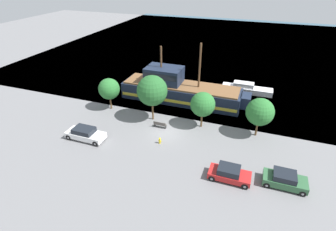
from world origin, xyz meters
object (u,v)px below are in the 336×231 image
Objects in this scene: moored_boat_dockside at (246,89)px; parked_car_curb_front at (229,173)px; parked_car_curb_rear at (285,180)px; bench_promenade_east at (160,125)px; fire_hydrant at (160,140)px; parked_car_curb_mid at (85,134)px; pirate_ship at (179,89)px.

parked_car_curb_front is at bearing -88.92° from moored_boat_dockside.
moored_boat_dockside reaches higher than parked_car_curb_front.
bench_promenade_east is (-14.70, 5.50, -0.28)m from parked_car_curb_rear.
parked_car_curb_front is 9.06m from fire_hydrant.
parked_car_curb_rear reaches higher than bench_promenade_east.
parked_car_curb_mid is at bearing -129.44° from moored_boat_dockside.
parked_car_curb_front is 5.23× the size of fire_hydrant.
fire_hydrant is at bearing 159.09° from parked_car_curb_front.
parked_car_curb_front is 1.02× the size of parked_car_curb_rear.
bench_promenade_east is (-9.71, 6.42, -0.27)m from parked_car_curb_front.
fire_hydrant is at bearing -82.88° from pirate_ship.
pirate_ship is 8.46m from bench_promenade_east.
moored_boat_dockside is at bearing 50.56° from parked_car_curb_mid.
fire_hydrant is 0.46× the size of bench_promenade_east.
parked_car_curb_rear is (4.99, 0.92, 0.01)m from parked_car_curb_front.
parked_car_curb_rear is at bearing 10.48° from parked_car_curb_front.
parked_car_curb_mid is at bearing -143.85° from bench_promenade_east.
pirate_ship is at bearing -145.43° from moored_boat_dockside.
parked_car_curb_mid is at bearing -165.65° from fire_hydrant.
parked_car_curb_mid is 6.13× the size of fire_hydrant.
parked_car_curb_front is at bearing -3.43° from parked_car_curb_mid.
parked_car_curb_rear is at bearing -20.52° from bench_promenade_east.
parked_car_curb_front is at bearing -20.91° from fire_hydrant.
parked_car_curb_rear is 13.66m from fire_hydrant.
pirate_ship is 11.71m from fire_hydrant.
pirate_ship reaches higher than bench_promenade_east.
pirate_ship reaches higher than parked_car_curb_front.
fire_hydrant is at bearing -114.01° from moored_boat_dockside.
moored_boat_dockside is 21.33m from parked_car_curb_front.
parked_car_curb_rear reaches higher than parked_car_curb_front.
parked_car_curb_mid is (-16.70, -20.30, 0.15)m from moored_boat_dockside.
moored_boat_dockside is (9.50, 6.55, -1.17)m from pirate_ship.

